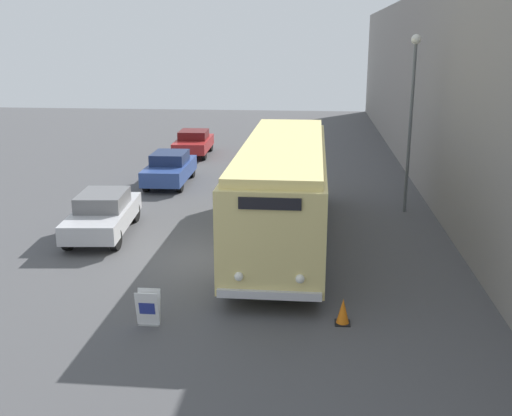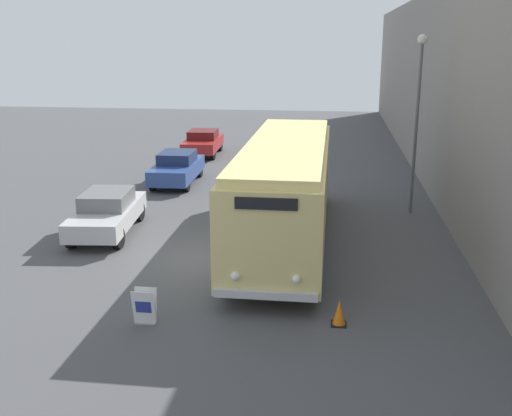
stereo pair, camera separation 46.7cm
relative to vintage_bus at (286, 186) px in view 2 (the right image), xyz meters
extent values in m
plane|color=#4C4C4F|center=(-1.90, -2.02, -1.85)|extent=(80.00, 80.00, 0.00)
cube|color=gray|center=(5.72, 7.98, 2.43)|extent=(0.30, 60.00, 8.56)
cylinder|color=black|center=(-1.15, -4.29, -1.39)|extent=(0.28, 0.92, 0.92)
cylinder|color=black|center=(1.15, -4.29, -1.39)|extent=(0.28, 0.92, 0.92)
cylinder|color=black|center=(-1.15, 4.31, -1.39)|extent=(0.28, 0.92, 0.92)
cylinder|color=black|center=(1.15, 4.31, -1.39)|extent=(0.28, 0.92, 0.92)
cube|color=#E5D17F|center=(0.00, 0.01, -0.09)|extent=(2.63, 11.40, 2.60)
cube|color=#F3DD87|center=(0.00, 0.01, 1.33)|extent=(2.42, 10.95, 0.24)
cube|color=silver|center=(0.00, -5.75, -1.27)|extent=(2.50, 0.12, 0.20)
sphere|color=white|center=(-0.72, -5.72, -0.84)|extent=(0.22, 0.22, 0.22)
sphere|color=white|center=(0.72, -5.72, -0.84)|extent=(0.22, 0.22, 0.22)
cube|color=black|center=(0.00, -5.71, 0.96)|extent=(1.44, 0.06, 0.28)
cube|color=gray|center=(-2.76, -6.39, -1.85)|extent=(0.48, 0.19, 0.01)
cube|color=white|center=(-2.76, -6.47, -1.43)|extent=(0.53, 0.17, 0.85)
cube|color=white|center=(-2.76, -6.32, -1.43)|extent=(0.53, 0.17, 0.85)
cube|color=navy|center=(-2.76, -6.48, -1.41)|extent=(0.37, 0.06, 0.30)
cylinder|color=#595E60|center=(4.50, 3.94, 1.31)|extent=(0.12, 0.12, 6.31)
sphere|color=silver|center=(4.50, 3.94, 4.57)|extent=(0.36, 0.36, 0.36)
cylinder|color=black|center=(-6.68, -1.59, -1.51)|extent=(0.22, 0.68, 0.68)
cylinder|color=black|center=(-5.19, -1.45, -1.51)|extent=(0.22, 0.68, 0.68)
cylinder|color=black|center=(-6.97, 1.45, -1.51)|extent=(0.22, 0.68, 0.68)
cylinder|color=black|center=(-5.49, 1.60, -1.51)|extent=(0.22, 0.68, 0.68)
cube|color=#B7B7BC|center=(-6.08, 0.00, -1.21)|extent=(2.18, 4.61, 0.60)
cube|color=slate|center=(-6.09, 0.11, -0.66)|extent=(1.68, 2.14, 0.51)
cylinder|color=black|center=(-6.32, 6.06, -1.55)|extent=(0.22, 0.61, 0.61)
cylinder|color=black|center=(-4.82, 6.09, -1.55)|extent=(0.22, 0.61, 0.61)
cylinder|color=black|center=(-6.39, 9.00, -1.55)|extent=(0.22, 0.61, 0.61)
cylinder|color=black|center=(-4.90, 9.04, -1.55)|extent=(0.22, 0.61, 0.61)
cube|color=#2D478C|center=(-5.61, 7.55, -1.22)|extent=(1.87, 4.39, 0.66)
cube|color=#19274D|center=(-5.61, 7.66, -0.64)|extent=(1.54, 1.99, 0.50)
cylinder|color=black|center=(-6.67, 13.31, -1.50)|extent=(0.22, 0.71, 0.71)
cylinder|color=black|center=(-5.11, 13.37, -1.50)|extent=(0.22, 0.71, 0.71)
cylinder|color=black|center=(-6.79, 16.07, -1.50)|extent=(0.22, 0.71, 0.71)
cylinder|color=black|center=(-5.23, 16.13, -1.50)|extent=(0.22, 0.71, 0.71)
cube|color=#A52323|center=(-5.95, 14.72, -1.20)|extent=(2.00, 4.24, 0.59)
cube|color=#5B1313|center=(-5.96, 14.82, -0.67)|extent=(1.63, 1.94, 0.47)
cube|color=black|center=(1.74, -5.90, -1.84)|extent=(0.36, 0.36, 0.03)
cone|color=orange|center=(1.74, -5.90, -1.52)|extent=(0.30, 0.30, 0.60)
camera|label=1|loc=(0.99, -18.77, 4.53)|focal=42.00mm
camera|label=2|loc=(1.45, -18.72, 4.53)|focal=42.00mm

